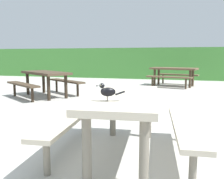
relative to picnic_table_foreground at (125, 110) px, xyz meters
The scene contains 6 objects.
ground_plane 0.64m from the picnic_table_foreground, 52.57° to the right, with size 60.00×60.00×0.00m, color #B7B5AD.
hedge_wall 10.75m from the picnic_table_foreground, 88.99° to the left, with size 28.00×1.66×1.64m, color #428438.
picnic_table_foreground is the anchor object (origin of this frame).
bird_grackle 0.56m from the picnic_table_foreground, 99.43° to the right, with size 0.27×0.14×0.18m.
picnic_table_mid_left 7.28m from the picnic_table_foreground, 86.51° to the left, with size 2.06×2.04×0.74m.
picnic_table_mid_right 4.83m from the picnic_table_foreground, 131.25° to the left, with size 2.35×2.34×0.74m.
Camera 1 is at (0.40, -2.49, 1.18)m, focal length 38.69 mm.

